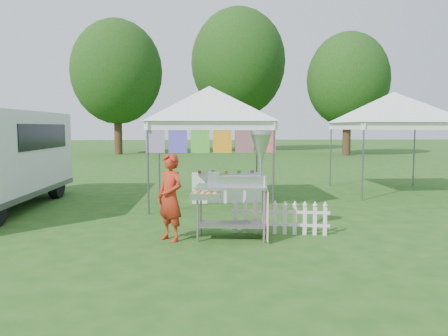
{
  "coord_description": "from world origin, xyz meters",
  "views": [
    {
      "loc": [
        -0.3,
        -7.73,
        1.96
      ],
      "look_at": [
        0.25,
        1.4,
        1.1
      ],
      "focal_mm": 35.0,
      "sensor_mm": 36.0,
      "label": 1
    }
  ],
  "objects": [
    {
      "name": "ground",
      "position": [
        0.0,
        0.0,
        0.0
      ],
      "size": [
        120.0,
        120.0,
        0.0
      ],
      "primitive_type": "plane",
      "color": "#1F4D16",
      "rests_on": "ground"
    },
    {
      "name": "vendor",
      "position": [
        -0.78,
        -0.28,
        0.75
      ],
      "size": [
        0.65,
        0.64,
        1.51
      ],
      "primitive_type": "imported",
      "rotation": [
        0.0,
        0.0,
        -0.78
      ],
      "color": "#A72714",
      "rests_on": "ground"
    },
    {
      "name": "tree_left",
      "position": [
        -6.0,
        24.0,
        5.83
      ],
      "size": [
        6.4,
        6.4,
        9.53
      ],
      "color": "#311B12",
      "rests_on": "ground"
    },
    {
      "name": "picket_fence",
      "position": [
        1.19,
        0.05,
        0.29
      ],
      "size": [
        1.77,
        0.37,
        0.56
      ],
      "rotation": [
        0.0,
        0.0,
        -0.19
      ],
      "color": "silver",
      "rests_on": "ground"
    },
    {
      "name": "display_table",
      "position": [
        0.44,
        3.7,
        0.37
      ],
      "size": [
        1.8,
        0.7,
        0.73
      ],
      "primitive_type": "cube",
      "color": "white",
      "rests_on": "ground"
    },
    {
      "name": "canopy_right",
      "position": [
        5.5,
        5.0,
        2.99
      ],
      "size": [
        4.24,
        4.24,
        3.45
      ],
      "color": "#59595E",
      "rests_on": "ground"
    },
    {
      "name": "donut_cart",
      "position": [
        0.48,
        -0.24,
        1.11
      ],
      "size": [
        1.45,
        0.9,
        1.89
      ],
      "rotation": [
        0.0,
        0.0,
        -0.12
      ],
      "color": "gray",
      "rests_on": "ground"
    },
    {
      "name": "tree_mid",
      "position": [
        3.0,
        28.0,
        7.14
      ],
      "size": [
        7.6,
        7.6,
        11.52
      ],
      "color": "#311B12",
      "rests_on": "ground"
    },
    {
      "name": "canopy_main",
      "position": [
        0.0,
        3.49,
        2.99
      ],
      "size": [
        4.24,
        4.24,
        3.45
      ],
      "color": "#59595E",
      "rests_on": "ground"
    },
    {
      "name": "tree_right",
      "position": [
        10.0,
        22.0,
        5.18
      ],
      "size": [
        5.6,
        5.6,
        8.42
      ],
      "color": "#311B12",
      "rests_on": "ground"
    }
  ]
}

